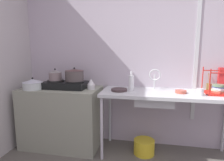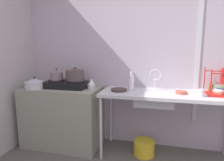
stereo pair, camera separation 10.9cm
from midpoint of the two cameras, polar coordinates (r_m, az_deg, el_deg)
wall_back at (r=2.69m, az=17.31°, el=9.29°), size 4.88×0.10×2.77m
wall_metal_strip at (r=2.69m, az=26.51°, el=11.72°), size 0.05×0.01×2.22m
counter_concrete at (r=2.81m, az=-13.77°, el=-10.62°), size 1.08×0.58×0.85m
counter_sink at (r=2.42m, az=17.86°, el=-5.07°), size 1.65×0.58×0.85m
stove at (r=2.66m, az=-12.85°, el=-1.13°), size 0.59×0.32×0.11m
pot_on_left_burner at (r=2.71m, az=-15.65°, el=1.72°), size 0.18×0.18×0.17m
pot_on_right_burner at (r=2.58m, az=-10.12°, el=1.77°), size 0.26×0.26×0.18m
pot_beside_stove at (r=2.73m, az=-21.75°, el=-0.89°), size 0.26×0.26×0.16m
percolator at (r=2.51m, az=-5.14°, el=-1.11°), size 0.11×0.11×0.14m
sink_basin at (r=2.40m, az=14.06°, el=-5.39°), size 0.47×0.37×0.16m
faucet at (r=2.51m, az=14.47°, el=1.29°), size 0.15×0.09×0.28m
frying_pan at (r=2.39m, az=3.48°, el=-2.92°), size 0.21×0.21×0.03m
dish_rack at (r=2.55m, az=31.63°, el=-2.62°), size 0.32×0.32×0.31m
cup_by_rack at (r=2.34m, az=26.88°, el=-3.46°), size 0.08×0.08×0.08m
small_bowl_on_drainboard at (r=2.40m, az=21.82°, el=-3.41°), size 0.13×0.13×0.04m
bottle_by_sink at (r=2.41m, az=7.26°, el=-0.67°), size 0.07×0.07×0.25m
utensil_jar at (r=2.72m, az=29.27°, el=-1.86°), size 0.06×0.07×0.22m
bucket_on_floor at (r=2.64m, az=11.07°, el=-19.65°), size 0.27×0.27×0.19m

